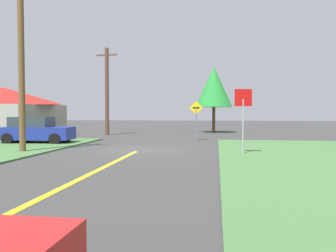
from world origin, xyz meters
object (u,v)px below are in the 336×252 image
Objects in this scene: direction_sign at (196,116)px; oak_tree_left at (214,87)px; stop_sign at (243,109)px; parked_car_near_building at (36,130)px; utility_pole_near at (21,50)px; utility_pole_mid at (107,90)px; barn at (3,113)px.

oak_tree_left is (1.09, 9.31, 2.59)m from direction_sign.
direction_sign is 9.72m from oak_tree_left.
stop_sign reaches higher than parked_car_near_building.
stop_sign is 10.58m from utility_pole_near.
stop_sign is 0.48× the size of oak_tree_left.
utility_pole_mid is at bearing 89.86° from utility_pole_near.
utility_pole_mid is at bearing 36.40° from barn.
utility_pole_mid is (-10.17, 12.32, 1.63)m from stop_sign.
utility_pole_near is (-10.20, -0.45, 2.76)m from stop_sign.
oak_tree_left is at bearing -88.37° from stop_sign.
stop_sign is 0.68× the size of parked_car_near_building.
utility_pole_near is 19.64m from oak_tree_left.
utility_pole_near is at bearing -52.41° from barn.
utility_pole_near is at bearing -116.53° from oak_tree_left.
oak_tree_left is at bearing 47.85° from parked_car_near_building.
barn reaches higher than parked_car_near_building.
barn reaches higher than stop_sign.
oak_tree_left is (-1.43, 17.12, 2.17)m from stop_sign.
utility_pole_mid is at bearing 74.37° from parked_car_near_building.
utility_pole_mid reaches higher than direction_sign.
utility_pole_near is 11.71m from direction_sign.
oak_tree_left reaches higher than barn.
stop_sign is 17.31m from oak_tree_left.
parked_car_near_building is at bearing -158.53° from direction_sign.
utility_pole_near is at bearing -132.91° from direction_sign.
utility_pole_near is at bearing -0.64° from stop_sign.
utility_pole_near is 1.54× the size of oak_tree_left.
direction_sign is (-2.53, 7.81, -0.42)m from stop_sign.
parked_car_near_building is 0.46× the size of utility_pole_near.
direction_sign is at bearing -75.22° from stop_sign.
barn is (-13.93, -0.12, 0.20)m from direction_sign.
parked_car_near_building is 5.83m from barn.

